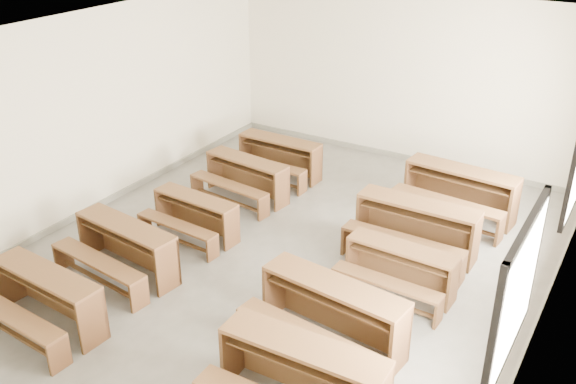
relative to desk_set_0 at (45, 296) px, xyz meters
The scene contains 11 objects.
room 3.82m from the desk_set_0, 59.45° to the left, with size 8.50×8.50×3.20m.
desk_set_0 is the anchor object (origin of this frame).
desk_set_1 1.36m from the desk_set_0, 90.78° to the left, with size 1.73×1.03×0.74m.
desk_set_2 2.69m from the desk_set_0, 87.07° to the left, with size 1.46×0.83×0.64m.
desk_set_3 4.18m from the desk_set_0, 89.32° to the left, with size 1.63×0.98×0.70m.
desk_set_4 5.24m from the desk_set_0, 89.32° to the left, with size 1.60×0.85×0.71m.
desk_set_5 3.36m from the desk_set_0, ahead, with size 1.78×0.96×0.79m.
desk_set_6 3.44m from the desk_set_0, 25.03° to the left, with size 1.87×1.11×0.80m.
desk_set_7 4.44m from the desk_set_0, 40.24° to the left, with size 1.48×0.81×0.66m.
desk_set_8 5.06m from the desk_set_0, 50.79° to the left, with size 1.76×0.92×0.79m.
desk_set_9 6.36m from the desk_set_0, 57.88° to the left, with size 1.86×1.08×0.81m.
Camera 1 is at (4.15, -6.92, 4.89)m, focal length 40.00 mm.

